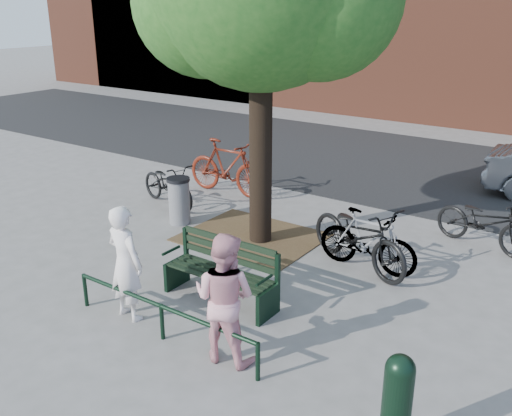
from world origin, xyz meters
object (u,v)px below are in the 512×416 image
Objects in this scene: park_bench at (223,270)px; person_left at (125,263)px; bollard at (397,401)px; person_right at (224,298)px; bicycle_c at (359,236)px; litter_bin at (179,200)px.

person_left is at bearing -124.51° from park_bench.
person_left reaches higher than bollard.
person_left is 0.99× the size of person_right.
bicycle_c is at bearing -115.71° from person_left.
park_bench is at bearing 156.14° from bollard.
park_bench is 1.41m from person_left.
person_left is 1.76× the size of litter_bin.
park_bench is at bearing -36.56° from litter_bin.
person_right reaches higher than litter_bin.
bicycle_c is at bearing 61.77° from park_bench.
person_left is at bearing -59.26° from litter_bin.
park_bench is at bearing -119.71° from person_left.
litter_bin is at bearing 143.44° from park_bench.
person_right is (0.91, -1.13, 0.34)m from park_bench.
park_bench is 1.07× the size of person_left.
park_bench is at bearing -59.67° from person_right.
person_left is at bearing -8.64° from person_right.
litter_bin is (-5.79, 3.34, -0.11)m from bollard.
person_right reaches higher than person_left.
person_right is 1.53× the size of bollard.
bollard is 0.51× the size of bicycle_c.
person_right is 0.78× the size of bicycle_c.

